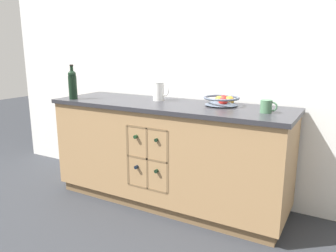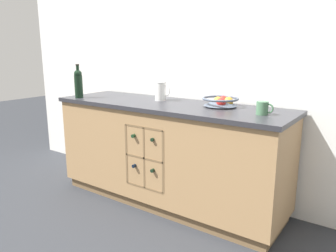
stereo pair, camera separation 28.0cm
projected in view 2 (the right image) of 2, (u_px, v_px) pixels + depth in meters
ground_plane at (168, 201)px, 2.97m from camera, size 14.00×14.00×0.00m
back_wall at (191, 57)px, 2.97m from camera, size 4.45×0.06×2.55m
kitchen_island at (168, 153)px, 2.86m from camera, size 2.09×0.65×0.89m
fruit_bowl at (221, 101)px, 2.59m from camera, size 0.29×0.29×0.08m
white_pitcher at (161, 91)px, 2.90m from camera, size 0.16×0.10×0.17m
ceramic_mug at (263, 108)px, 2.27m from camera, size 0.12×0.08×0.09m
standing_wine_bottle at (78, 83)px, 3.06m from camera, size 0.08×0.08×0.31m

